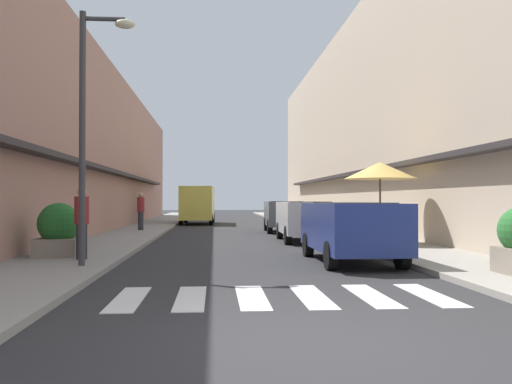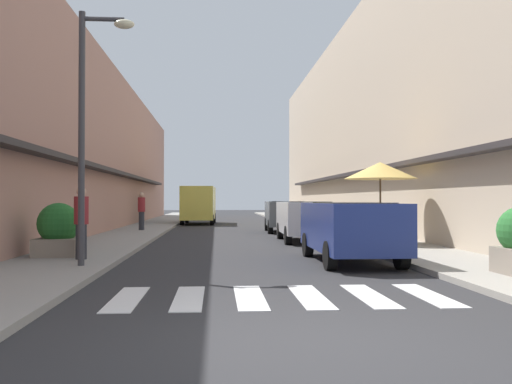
% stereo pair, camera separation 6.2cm
% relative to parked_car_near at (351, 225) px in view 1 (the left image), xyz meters
% --- Properties ---
extents(ground_plane, '(112.72, 112.72, 0.00)m').
position_rel_parked_car_near_xyz_m(ground_plane, '(-2.26, 13.10, -0.92)').
color(ground_plane, '#2B2B2D').
extents(sidewalk_left, '(2.59, 71.73, 0.12)m').
position_rel_parked_car_near_xyz_m(sidewalk_left, '(-6.87, 13.10, -0.86)').
color(sidewalk_left, gray).
rests_on(sidewalk_left, ground_plane).
extents(sidewalk_right, '(2.59, 71.73, 0.12)m').
position_rel_parked_car_near_xyz_m(sidewalk_right, '(2.35, 13.10, -0.86)').
color(sidewalk_right, '#9E998E').
rests_on(sidewalk_right, ground_plane).
extents(building_row_left, '(5.50, 48.11, 8.02)m').
position_rel_parked_car_near_xyz_m(building_row_left, '(-10.66, 14.66, 3.09)').
color(building_row_left, '#A87A6B').
rests_on(building_row_left, ground_plane).
extents(building_row_right, '(5.50, 48.11, 11.07)m').
position_rel_parked_car_near_xyz_m(building_row_right, '(6.14, 14.66, 4.61)').
color(building_row_right, '#C6B299').
rests_on(building_row_right, ground_plane).
extents(crosswalk, '(5.20, 2.20, 0.01)m').
position_rel_parked_car_near_xyz_m(crosswalk, '(-2.26, -4.63, -0.92)').
color(crosswalk, silver).
rests_on(crosswalk, ground_plane).
extents(parked_car_near, '(1.81, 4.43, 1.47)m').
position_rel_parked_car_near_xyz_m(parked_car_near, '(0.00, 0.00, 0.00)').
color(parked_car_near, navy).
rests_on(parked_car_near, ground_plane).
extents(parked_car_mid, '(1.88, 4.31, 1.47)m').
position_rel_parked_car_near_xyz_m(parked_car_mid, '(0.00, 6.78, -0.00)').
color(parked_car_mid, silver).
rests_on(parked_car_mid, ground_plane).
extents(parked_car_far, '(1.92, 3.98, 1.47)m').
position_rel_parked_car_near_xyz_m(parked_car_far, '(0.00, 12.68, -0.00)').
color(parked_car_far, '#4C5156').
rests_on(parked_car_far, ground_plane).
extents(delivery_van, '(2.13, 5.45, 2.37)m').
position_rel_parked_car_near_xyz_m(delivery_van, '(-4.37, 21.79, 0.48)').
color(delivery_van, '#D8CC4C').
rests_on(delivery_van, ground_plane).
extents(street_lamp, '(1.19, 0.28, 5.49)m').
position_rel_parked_car_near_xyz_m(street_lamp, '(-5.98, -1.16, 2.54)').
color(street_lamp, '#38383D').
rests_on(street_lamp, sidewalk_left).
extents(cafe_umbrella, '(2.37, 2.37, 2.65)m').
position_rel_parked_car_near_xyz_m(cafe_umbrella, '(2.08, 4.40, 1.56)').
color(cafe_umbrella, '#262626').
rests_on(cafe_umbrella, sidewalk_right).
extents(planter_midblock, '(1.07, 1.07, 1.34)m').
position_rel_parked_car_near_xyz_m(planter_midblock, '(-7.23, 0.96, -0.17)').
color(planter_midblock, gray).
rests_on(planter_midblock, sidewalk_left).
extents(pedestrian_walking_near, '(0.34, 0.34, 1.72)m').
position_rel_parked_car_near_xyz_m(pedestrian_walking_near, '(-6.47, 0.12, 0.10)').
color(pedestrian_walking_near, '#282B33').
rests_on(pedestrian_walking_near, sidewalk_left).
extents(pedestrian_walking_far, '(0.34, 0.34, 1.76)m').
position_rel_parked_car_near_xyz_m(pedestrian_walking_far, '(-6.76, 12.87, 0.13)').
color(pedestrian_walking_far, '#282B33').
rests_on(pedestrian_walking_far, sidewalk_left).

